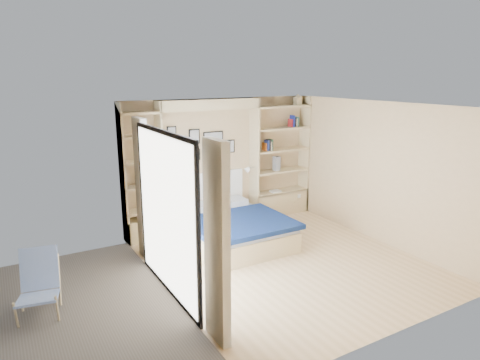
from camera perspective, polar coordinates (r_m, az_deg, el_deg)
ground at (r=7.07m, az=5.99°, el=-10.76°), size 4.50×4.50×0.00m
room_shell at (r=7.75m, az=-2.74°, el=-0.03°), size 4.50×4.50×4.50m
bed at (r=7.69m, az=-1.30°, el=-6.39°), size 1.71×2.14×1.07m
photo_gallery at (r=8.23m, az=-5.45°, el=4.50°), size 1.48×0.02×0.82m
reading_lamps at (r=8.20m, az=-3.75°, el=0.90°), size 1.92×0.12×0.15m
shelf_decor at (r=8.83m, az=4.05°, el=5.64°), size 3.57×0.23×2.03m
deck at (r=5.95m, az=-24.88°, el=-17.13°), size 3.20×4.00×0.05m
deck_chair at (r=6.08m, az=-25.26°, el=-12.42°), size 0.62×0.87×0.80m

